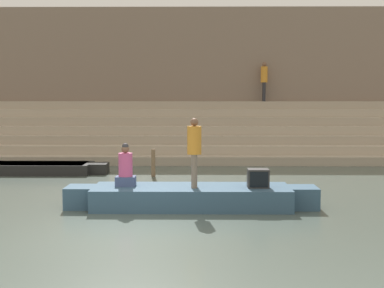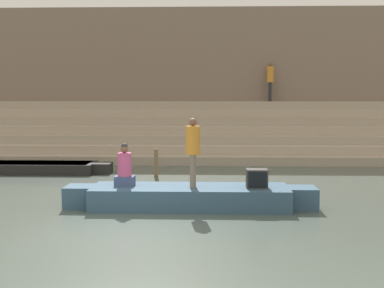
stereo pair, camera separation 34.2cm
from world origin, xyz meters
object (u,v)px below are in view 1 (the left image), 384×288
at_px(rowboat_main, 191,196).
at_px(person_standing, 194,148).
at_px(person_on_steps, 264,78).
at_px(mooring_post, 153,163).
at_px(tv_set, 258,178).
at_px(person_rowing, 126,169).
at_px(moored_boat_shore, 31,168).

relative_size(rowboat_main, person_standing, 3.66).
bearing_deg(rowboat_main, person_on_steps, 72.54).
bearing_deg(person_standing, rowboat_main, 112.42).
bearing_deg(rowboat_main, mooring_post, 102.74).
height_order(tv_set, mooring_post, tv_set).
bearing_deg(mooring_post, person_standing, -74.32).
bearing_deg(person_on_steps, rowboat_main, 75.10).
bearing_deg(person_standing, person_on_steps, 66.63).
xyz_separation_m(person_rowing, moored_boat_shore, (-3.97, 5.37, -0.73)).
bearing_deg(person_on_steps, mooring_post, 57.44).
xyz_separation_m(person_rowing, mooring_post, (0.26, 4.70, -0.46)).
xyz_separation_m(person_rowing, tv_set, (3.13, -0.20, -0.19)).
height_order(person_rowing, person_on_steps, person_on_steps).
height_order(moored_boat_shore, mooring_post, mooring_post).
bearing_deg(person_on_steps, person_standing, 75.55).
relative_size(tv_set, mooring_post, 0.55).
bearing_deg(tv_set, mooring_post, 121.78).
xyz_separation_m(person_standing, person_rowing, (-1.64, 0.20, -0.53)).
bearing_deg(person_on_steps, moored_boat_shore, 35.89).
xyz_separation_m(rowboat_main, tv_set, (1.56, -0.11, 0.46)).
distance_m(person_standing, moored_boat_shore, 8.01).
bearing_deg(person_rowing, tv_set, -1.16).
bearing_deg(moored_boat_shore, person_on_steps, 34.87).
bearing_deg(person_rowing, moored_boat_shore, 128.88).
distance_m(moored_boat_shore, mooring_post, 4.30).
height_order(person_standing, mooring_post, person_standing).
height_order(person_standing, person_on_steps, person_on_steps).
height_order(person_rowing, mooring_post, person_rowing).
distance_m(person_rowing, moored_boat_shore, 6.72).
distance_m(tv_set, moored_boat_shore, 9.04).
distance_m(mooring_post, person_on_steps, 8.74).
xyz_separation_m(tv_set, person_on_steps, (1.56, 11.83, 2.66)).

